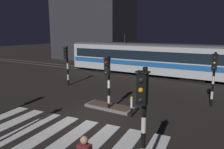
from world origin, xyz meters
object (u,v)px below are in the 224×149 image
Objects in this scene: traffic_light_median_centre at (108,76)px; traffic_light_corner_far_left at (67,60)px; traffic_light_corner_far_right at (214,71)px; bollard_island_edge at (132,107)px; tram at (147,58)px; traffic_light_corner_near_right at (143,108)px.

traffic_light_median_centre is 6.95m from traffic_light_corner_far_left.
traffic_light_corner_far_right is 5.37m from bollard_island_edge.
traffic_light_corner_far_left is 0.19× the size of tram.
bollard_island_edge is at bearing -3.60° from traffic_light_median_centre.
tram is (3.92, 7.66, -0.41)m from traffic_light_corner_far_left.
traffic_light_median_centre is 2.12m from bollard_island_edge.
traffic_light_corner_far_right is at bearing 2.08° from traffic_light_corner_far_left.
traffic_light_corner_far_left is 2.95× the size of bollard_island_edge.
traffic_light_median_centre is at bearing -28.88° from traffic_light_corner_far_left.
traffic_light_median_centre is at bearing 131.81° from traffic_light_corner_near_right.
traffic_light_corner_near_right reaches higher than traffic_light_corner_far_left.
traffic_light_corner_far_right is at bearing 37.49° from traffic_light_median_centre.
traffic_light_corner_far_left is at bearing 142.28° from traffic_light_corner_near_right.
traffic_light_median_centre is 0.95× the size of traffic_light_corner_far_left.
traffic_light_corner_near_right is at bearing -48.19° from traffic_light_median_centre.
bollard_island_edge is (-2.41, 4.29, -1.70)m from traffic_light_corner_near_right.
traffic_light_corner_near_right is at bearing -60.66° from bollard_island_edge.
traffic_light_corner_near_right is (10.01, -7.74, 0.10)m from traffic_light_corner_far_left.
traffic_light_corner_far_left is 0.96× the size of traffic_light_corner_near_right.
tram reaches higher than bollard_island_edge.
traffic_light_corner_near_right is 5.21m from bollard_island_edge.
tram is at bearing 101.13° from traffic_light_median_centre.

